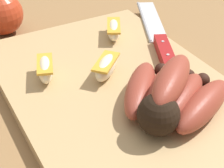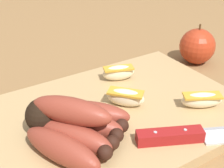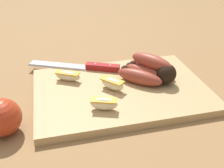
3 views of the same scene
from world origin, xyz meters
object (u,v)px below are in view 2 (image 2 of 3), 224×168
Objects in this scene: chefs_knife at (201,135)px; apple_wedge_near at (202,100)px; whole_apple at (197,46)px; banana_bunch at (72,125)px; apple_wedge_middle at (125,97)px; apple_wedge_far at (119,72)px.

chefs_knife is 0.09m from apple_wedge_near.
apple_wedge_near is 0.78× the size of whole_apple.
apple_wedge_near is at bearing 169.74° from banana_bunch.
whole_apple is at bearing -162.04° from banana_bunch.
apple_wedge_near is (-0.23, 0.04, -0.01)m from banana_bunch.
apple_wedge_middle reaches higher than chefs_knife.
apple_wedge_near is at bearing -136.20° from chefs_knife.
whole_apple is (-0.22, -0.01, 0.00)m from apple_wedge_far.
apple_wedge_far reaches higher than apple_wedge_near.
apple_wedge_far is 0.22m from whole_apple.
apple_wedge_middle is 0.09m from apple_wedge_far.
apple_wedge_near is at bearing 46.62° from whole_apple.
whole_apple is at bearing -134.16° from chefs_knife.
chefs_knife is 4.03× the size of apple_wedge_middle.
apple_wedge_far is 0.72× the size of whole_apple.
apple_wedge_middle is 0.70× the size of whole_apple.
apple_wedge_near reaches higher than chefs_knife.
banana_bunch is 0.40m from whole_apple.
banana_bunch is 0.67× the size of chefs_knife.
apple_wedge_middle is at bearing 64.13° from apple_wedge_far.
apple_wedge_near is 1.08× the size of apple_wedge_far.
whole_apple reaches higher than apple_wedge_near.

